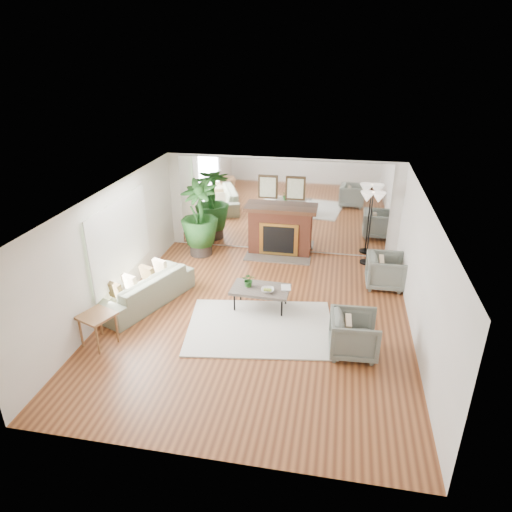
% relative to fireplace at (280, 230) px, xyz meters
% --- Properties ---
extents(ground, '(7.00, 7.00, 0.00)m').
position_rel_fireplace_xyz_m(ground, '(0.00, -3.26, -0.66)').
color(ground, '#5F2F19').
rests_on(ground, ground).
extents(wall_left, '(0.02, 7.00, 2.50)m').
position_rel_fireplace_xyz_m(wall_left, '(-2.99, -3.26, 0.59)').
color(wall_left, white).
rests_on(wall_left, ground).
extents(wall_right, '(0.02, 7.00, 2.50)m').
position_rel_fireplace_xyz_m(wall_right, '(2.99, -3.26, 0.59)').
color(wall_right, white).
rests_on(wall_right, ground).
extents(wall_back, '(6.00, 0.02, 2.50)m').
position_rel_fireplace_xyz_m(wall_back, '(0.00, 0.23, 0.59)').
color(wall_back, white).
rests_on(wall_back, ground).
extents(mirror_panel, '(5.40, 0.04, 2.40)m').
position_rel_fireplace_xyz_m(mirror_panel, '(0.00, 0.21, 0.59)').
color(mirror_panel, silver).
rests_on(mirror_panel, wall_back).
extents(window_panel, '(0.04, 2.40, 1.50)m').
position_rel_fireplace_xyz_m(window_panel, '(-2.96, -2.86, 0.69)').
color(window_panel, '#B2E09E').
rests_on(window_panel, wall_left).
extents(fireplace, '(1.85, 0.83, 2.05)m').
position_rel_fireplace_xyz_m(fireplace, '(0.00, 0.00, 0.00)').
color(fireplace, brown).
rests_on(fireplace, ground).
extents(area_rug, '(3.05, 2.37, 0.03)m').
position_rel_fireplace_xyz_m(area_rug, '(0.13, -3.57, -0.64)').
color(area_rug, silver).
rests_on(area_rug, ground).
extents(coffee_table, '(1.21, 0.74, 0.47)m').
position_rel_fireplace_xyz_m(coffee_table, '(0.00, -2.84, -0.23)').
color(coffee_table, '#574F45').
rests_on(coffee_table, ground).
extents(sofa, '(1.66, 2.44, 0.66)m').
position_rel_fireplace_xyz_m(sofa, '(-2.45, -3.06, -0.33)').
color(sofa, gray).
rests_on(sofa, ground).
extents(armchair_back, '(0.85, 0.82, 0.76)m').
position_rel_fireplace_xyz_m(armchair_back, '(2.60, -1.36, -0.28)').
color(armchair_back, slate).
rests_on(armchair_back, ground).
extents(armchair_front, '(0.89, 0.86, 0.76)m').
position_rel_fireplace_xyz_m(armchair_front, '(1.89, -4.04, -0.28)').
color(armchair_front, slate).
rests_on(armchair_front, ground).
extents(side_table, '(0.71, 0.71, 0.63)m').
position_rel_fireplace_xyz_m(side_table, '(-2.65, -4.63, -0.13)').
color(side_table, brown).
rests_on(side_table, ground).
extents(potted_ficus, '(1.21, 1.21, 2.00)m').
position_rel_fireplace_xyz_m(potted_ficus, '(-2.02, -0.40, 0.41)').
color(potted_ficus, black).
rests_on(potted_ficus, ground).
extents(floor_lamp, '(0.60, 0.33, 1.85)m').
position_rel_fireplace_xyz_m(floor_lamp, '(2.24, -0.16, 0.92)').
color(floor_lamp, black).
rests_on(floor_lamp, ground).
extents(tabletop_plant, '(0.30, 0.27, 0.30)m').
position_rel_fireplace_xyz_m(tabletop_plant, '(-0.25, -2.80, -0.04)').
color(tabletop_plant, '#295B21').
rests_on(tabletop_plant, coffee_table).
extents(fruit_bowl, '(0.30, 0.30, 0.06)m').
position_rel_fireplace_xyz_m(fruit_bowl, '(0.17, -2.95, -0.15)').
color(fruit_bowl, brown).
rests_on(fruit_bowl, coffee_table).
extents(book, '(0.24, 0.29, 0.02)m').
position_rel_fireplace_xyz_m(book, '(0.42, -2.75, -0.18)').
color(book, brown).
rests_on(book, coffee_table).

